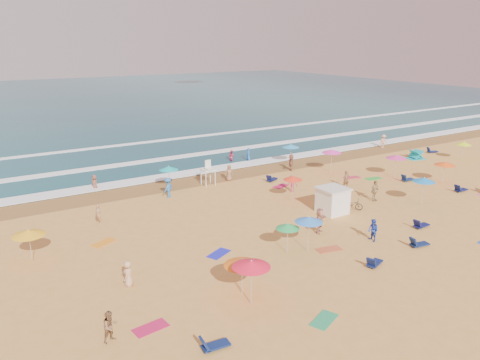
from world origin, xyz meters
TOP-DOWN VIEW (x-y plane):
  - ground at (0.00, 0.00)m, footprint 220.00×220.00m
  - ocean at (0.00, 84.00)m, footprint 220.00×140.00m
  - wet_sand at (0.00, 12.50)m, footprint 220.00×220.00m
  - surf_foam at (0.00, 21.32)m, footprint 200.00×18.70m
  - cabana at (3.15, -1.52)m, footprint 2.00×2.00m
  - cabana_roof at (3.15, -1.52)m, footprint 2.20×2.20m
  - bicycle at (5.05, -1.82)m, footprint 1.59×1.74m
  - lifeguard_stand at (-1.85, 10.43)m, footprint 1.20×1.20m
  - beach_umbrellas at (1.19, 0.68)m, footprint 70.02×24.02m
  - loungers at (7.67, -3.15)m, footprint 42.91×21.01m
  - towels at (1.27, -3.27)m, footprint 39.52×20.58m
  - popup_tents at (21.23, 0.50)m, footprint 7.64×14.61m
  - beachgoers at (1.90, 5.11)m, footprint 43.35×26.93m

SIDE VIEW (x-z plane):
  - ground at x=0.00m, z-range 0.00..0.00m
  - ocean at x=0.00m, z-range -0.09..0.09m
  - wet_sand at x=0.00m, z-range 0.01..0.01m
  - towels at x=1.27m, z-range 0.00..0.03m
  - surf_foam at x=0.00m, z-range 0.08..0.12m
  - loungers at x=7.67m, z-range 0.00..0.34m
  - bicycle at x=5.05m, z-range 0.00..0.92m
  - popup_tents at x=21.23m, z-range 0.00..1.20m
  - beachgoers at x=1.90m, z-range -0.24..1.88m
  - cabana at x=3.15m, z-range 0.00..2.00m
  - lifeguard_stand at x=-1.85m, z-range 0.00..2.10m
  - cabana_roof at x=3.15m, z-range 2.00..2.12m
  - beach_umbrellas at x=1.19m, z-range 1.74..2.56m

